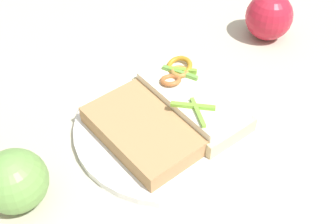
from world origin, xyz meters
TOP-DOWN VIEW (x-y plane):
  - ground_plane at (0.00, 0.00)m, footprint 2.00×2.00m
  - plate at (0.00, 0.00)m, footprint 0.26×0.26m
  - sandwich at (0.02, 0.04)m, footprint 0.19×0.15m
  - bread_slice_side at (-0.02, -0.04)m, footprint 0.19×0.15m
  - apple_1 at (0.05, 0.29)m, footprint 0.12×0.12m
  - apple_2 at (-0.10, -0.19)m, footprint 0.10×0.10m

SIDE VIEW (x-z plane):
  - ground_plane at x=0.00m, z-range 0.00..0.00m
  - plate at x=0.00m, z-range 0.00..0.01m
  - bread_slice_side at x=-0.02m, z-range 0.01..0.04m
  - sandwich at x=0.02m, z-range 0.01..0.05m
  - apple_2 at x=-0.10m, z-range 0.00..0.08m
  - apple_1 at x=0.05m, z-range 0.00..0.08m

